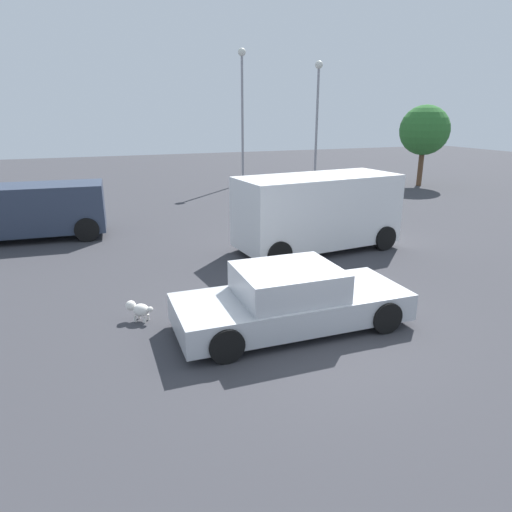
% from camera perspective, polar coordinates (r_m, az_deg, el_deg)
% --- Properties ---
extents(ground_plane, '(80.00, 80.00, 0.00)m').
position_cam_1_polar(ground_plane, '(9.18, 6.21, -9.34)').
color(ground_plane, '#38383D').
extents(sedan_foreground, '(4.68, 1.98, 1.26)m').
position_cam_1_polar(sedan_foreground, '(9.10, 4.36, -5.53)').
color(sedan_foreground, '#B7BABF').
rests_on(sedan_foreground, ground_plane).
extents(dog, '(0.52, 0.45, 0.42)m').
position_cam_1_polar(dog, '(9.76, -14.51, -6.46)').
color(dog, white).
rests_on(dog, ground_plane).
extents(van_white, '(5.17, 2.63, 2.31)m').
position_cam_1_polar(van_white, '(14.15, 7.66, 5.66)').
color(van_white, white).
rests_on(van_white, ground_plane).
extents(suv_dark, '(4.99, 2.31, 1.83)m').
position_cam_1_polar(suv_dark, '(17.13, -26.65, 5.22)').
color(suv_dark, '#2D384C').
rests_on(suv_dark, ground_plane).
extents(light_post_near, '(0.44, 0.44, 6.88)m').
position_cam_1_polar(light_post_near, '(27.78, 7.72, 18.48)').
color(light_post_near, gray).
rests_on(light_post_near, ground_plane).
extents(light_post_mid, '(0.44, 0.44, 7.52)m').
position_cam_1_polar(light_post_mid, '(27.46, -1.74, 19.40)').
color(light_post_mid, gray).
rests_on(light_post_mid, ground_plane).
extents(tree_back_center, '(2.78, 2.78, 4.54)m').
position_cam_1_polar(tree_back_center, '(28.40, 20.36, 14.55)').
color(tree_back_center, brown).
rests_on(tree_back_center, ground_plane).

